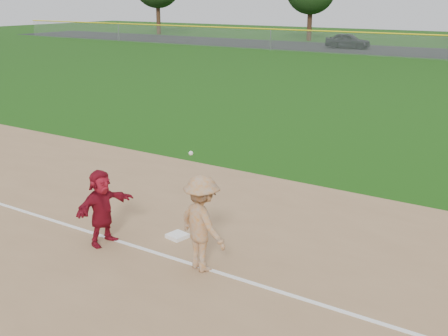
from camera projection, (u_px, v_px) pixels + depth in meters
The scene contains 6 objects.
ground at pixel (186, 242), 12.16m from camera, with size 160.00×160.00×0.00m, color #19490E.
foul_line at pixel (162, 255), 11.51m from camera, with size 60.00×0.10×0.01m, color white.
first_base at pixel (177, 236), 12.32m from camera, with size 0.39×0.39×0.09m, color white.
base_runner at pixel (102, 207), 11.84m from camera, with size 1.52×0.48×1.64m, color maroon.
car_left at pixel (348, 41), 56.06m from camera, with size 1.78×4.43×1.51m, color black.
first_base_play at pixel (202, 223), 10.67m from camera, with size 1.38×1.04×2.20m.
Camera 1 is at (6.82, -8.84, 5.13)m, focal length 45.00 mm.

